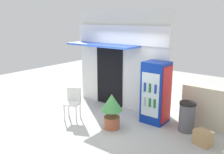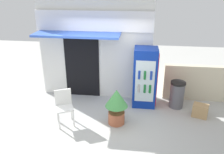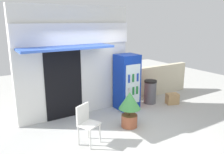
% 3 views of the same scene
% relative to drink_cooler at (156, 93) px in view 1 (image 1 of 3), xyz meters
% --- Properties ---
extents(ground, '(16.00, 16.00, 0.00)m').
position_rel_drink_cooler_xyz_m(ground, '(-1.16, -1.13, -0.87)').
color(ground, '#B2B2AD').
extents(storefront_building, '(3.41, 1.04, 3.16)m').
position_rel_drink_cooler_xyz_m(storefront_building, '(-1.55, 0.48, 0.75)').
color(storefront_building, silver).
rests_on(storefront_building, ground).
extents(drink_cooler, '(0.68, 0.67, 1.74)m').
position_rel_drink_cooler_xyz_m(drink_cooler, '(0.00, 0.00, 0.00)').
color(drink_cooler, '#0C2D9E').
rests_on(drink_cooler, ground).
extents(plastic_chair, '(0.54, 0.53, 0.92)m').
position_rel_drink_cooler_xyz_m(plastic_chair, '(-2.03, -1.25, -0.33)').
color(plastic_chair, silver).
rests_on(plastic_chair, ground).
extents(potted_plant_near_shop, '(0.58, 0.58, 0.96)m').
position_rel_drink_cooler_xyz_m(potted_plant_near_shop, '(-0.71, -1.09, -0.30)').
color(potted_plant_near_shop, '#AD5B3D').
rests_on(potted_plant_near_shop, ground).
extents(trash_bin, '(0.42, 0.42, 0.79)m').
position_rel_drink_cooler_xyz_m(trash_bin, '(0.94, -0.03, -0.47)').
color(trash_bin, '#595960').
rests_on(trash_bin, ground).
extents(cardboard_box, '(0.47, 0.40, 0.36)m').
position_rel_drink_cooler_xyz_m(cardboard_box, '(1.53, -0.50, -0.69)').
color(cardboard_box, tan).
rests_on(cardboard_box, ground).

